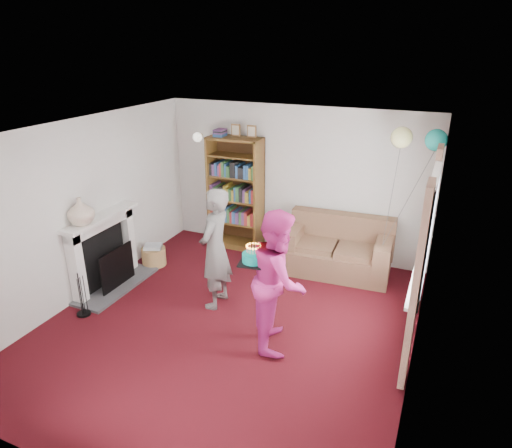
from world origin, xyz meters
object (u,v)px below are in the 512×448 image
at_px(sofa, 338,251).
at_px(bookcase, 236,194).
at_px(person_magenta, 279,279).
at_px(person_striped, 215,249).
at_px(birthday_cake, 254,258).

bearing_deg(sofa, bookcase, 169.38).
height_order(bookcase, person_magenta, bookcase).
height_order(sofa, person_striped, person_striped).
relative_size(person_magenta, birthday_cake, 5.39).
height_order(person_striped, birthday_cake, person_striped).
xyz_separation_m(sofa, person_striped, (-1.28, -1.68, 0.51)).
distance_m(bookcase, person_striped, 2.01).
relative_size(sofa, person_magenta, 0.97).
bearing_deg(birthday_cake, person_striped, 145.58).
height_order(bookcase, person_striped, bookcase).
bearing_deg(person_magenta, person_striped, 48.07).
height_order(bookcase, sofa, bookcase).
xyz_separation_m(sofa, person_magenta, (-0.20, -2.14, 0.52)).
bearing_deg(birthday_cake, bookcase, 119.82).
relative_size(bookcase, person_striped, 1.28).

